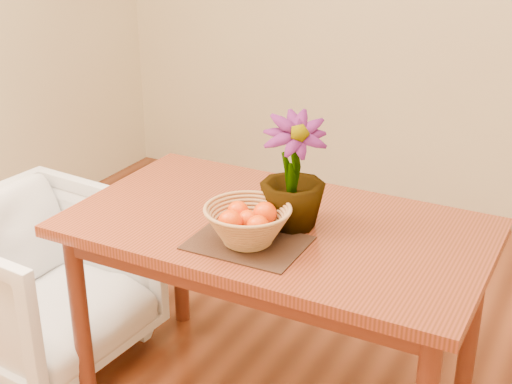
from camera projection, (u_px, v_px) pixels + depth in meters
The scene contains 6 objects.
table at pixel (276, 246), 2.42m from camera, with size 1.40×0.80×0.75m.
placemat at pixel (248, 243), 2.24m from camera, with size 0.36×0.27×0.01m, color #351F13.
wicker_basket at pixel (248, 226), 2.22m from camera, with size 0.28×0.28×0.11m.
orange_pile at pixel (248, 218), 2.21m from camera, with size 0.17×0.18×0.08m.
potted_plant at pixel (293, 172), 2.29m from camera, with size 0.21×0.21×0.38m, color #1F4E16.
armchair at pixel (42, 275), 2.83m from camera, with size 0.71×0.67×0.73m, color gray.
Camera 1 is at (0.94, -1.64, 1.78)m, focal length 50.00 mm.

